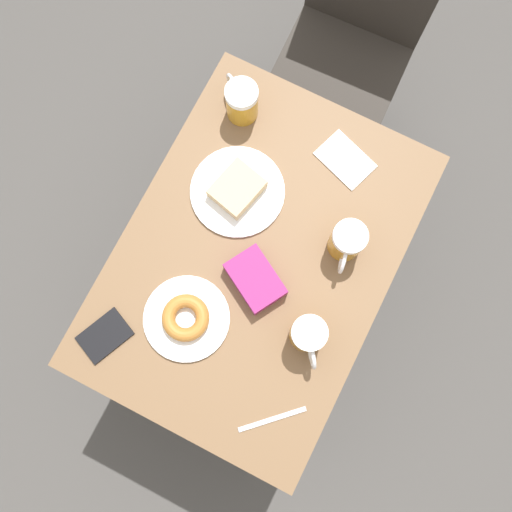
{
  "coord_description": "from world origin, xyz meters",
  "views": [
    {
      "loc": [
        0.13,
        -0.25,
        2.19
      ],
      "look_at": [
        0.0,
        0.0,
        0.73
      ],
      "focal_mm": 40.0,
      "sensor_mm": 36.0,
      "label": 1
    }
  ],
  "objects_px": {
    "passport_near_edge": "(105,336)",
    "plate_with_cake": "(237,190)",
    "beer_mug_center": "(308,335)",
    "fork": "(272,419)",
    "beer_mug_left": "(347,242)",
    "beer_mug_right": "(241,101)",
    "chair": "(354,31)",
    "napkin_folded": "(345,160)",
    "plate_with_donut": "(186,318)",
    "blue_pouch": "(255,280)"
  },
  "relations": [
    {
      "from": "napkin_folded",
      "to": "passport_near_edge",
      "type": "xyz_separation_m",
      "value": [
        -0.35,
        -0.71,
        0.0
      ]
    },
    {
      "from": "plate_with_cake",
      "to": "beer_mug_center",
      "type": "relative_size",
      "value": 2.1
    },
    {
      "from": "passport_near_edge",
      "to": "blue_pouch",
      "type": "bearing_deg",
      "value": 47.14
    },
    {
      "from": "plate_with_cake",
      "to": "beer_mug_right",
      "type": "bearing_deg",
      "value": 114.19
    },
    {
      "from": "beer_mug_right",
      "to": "napkin_folded",
      "type": "distance_m",
      "value": 0.32
    },
    {
      "from": "beer_mug_left",
      "to": "blue_pouch",
      "type": "relative_size",
      "value": 0.72
    },
    {
      "from": "chair",
      "to": "passport_near_edge",
      "type": "relative_size",
      "value": 5.89
    },
    {
      "from": "chair",
      "to": "fork",
      "type": "bearing_deg",
      "value": -78.28
    },
    {
      "from": "passport_near_edge",
      "to": "chair",
      "type": "bearing_deg",
      "value": 81.14
    },
    {
      "from": "blue_pouch",
      "to": "plate_with_donut",
      "type": "bearing_deg",
      "value": -124.03
    },
    {
      "from": "fork",
      "to": "blue_pouch",
      "type": "xyz_separation_m",
      "value": [
        -0.2,
        0.29,
        0.02
      ]
    },
    {
      "from": "napkin_folded",
      "to": "fork",
      "type": "relative_size",
      "value": 1.28
    },
    {
      "from": "plate_with_donut",
      "to": "blue_pouch",
      "type": "xyz_separation_m",
      "value": [
        0.11,
        0.17,
        0.01
      ]
    },
    {
      "from": "chair",
      "to": "beer_mug_right",
      "type": "relative_size",
      "value": 7.33
    },
    {
      "from": "plate_with_donut",
      "to": "beer_mug_center",
      "type": "xyz_separation_m",
      "value": [
        0.29,
        0.1,
        0.04
      ]
    },
    {
      "from": "beer_mug_left",
      "to": "blue_pouch",
      "type": "bearing_deg",
      "value": -131.57
    },
    {
      "from": "napkin_folded",
      "to": "chair",
      "type": "bearing_deg",
      "value": 108.74
    },
    {
      "from": "chair",
      "to": "beer_mug_center",
      "type": "height_order",
      "value": "chair"
    },
    {
      "from": "beer_mug_left",
      "to": "plate_with_cake",
      "type": "bearing_deg",
      "value": 178.79
    },
    {
      "from": "chair",
      "to": "plate_with_donut",
      "type": "bearing_deg",
      "value": -93.14
    },
    {
      "from": "plate_with_donut",
      "to": "beer_mug_left",
      "type": "xyz_separation_m",
      "value": [
        0.28,
        0.35,
        0.04
      ]
    },
    {
      "from": "plate_with_cake",
      "to": "fork",
      "type": "bearing_deg",
      "value": -54.37
    },
    {
      "from": "plate_with_donut",
      "to": "fork",
      "type": "height_order",
      "value": "plate_with_donut"
    },
    {
      "from": "chair",
      "to": "plate_with_cake",
      "type": "xyz_separation_m",
      "value": [
        -0.06,
        -0.69,
        0.19
      ]
    },
    {
      "from": "chair",
      "to": "napkin_folded",
      "type": "xyz_separation_m",
      "value": [
        0.16,
        -0.48,
        0.18
      ]
    },
    {
      "from": "plate_with_cake",
      "to": "beer_mug_left",
      "type": "bearing_deg",
      "value": -1.21
    },
    {
      "from": "beer_mug_left",
      "to": "passport_near_edge",
      "type": "height_order",
      "value": "beer_mug_left"
    },
    {
      "from": "fork",
      "to": "passport_near_edge",
      "type": "relative_size",
      "value": 0.9
    },
    {
      "from": "plate_with_cake",
      "to": "napkin_folded",
      "type": "xyz_separation_m",
      "value": [
        0.22,
        0.21,
        -0.01
      ]
    },
    {
      "from": "chair",
      "to": "beer_mug_center",
      "type": "distance_m",
      "value": 1.02
    },
    {
      "from": "plate_with_donut",
      "to": "fork",
      "type": "bearing_deg",
      "value": -21.88
    },
    {
      "from": "beer_mug_left",
      "to": "napkin_folded",
      "type": "height_order",
      "value": "beer_mug_left"
    },
    {
      "from": "beer_mug_center",
      "to": "passport_near_edge",
      "type": "height_order",
      "value": "beer_mug_center"
    },
    {
      "from": "beer_mug_center",
      "to": "fork",
      "type": "height_order",
      "value": "beer_mug_center"
    },
    {
      "from": "plate_with_donut",
      "to": "passport_near_edge",
      "type": "relative_size",
      "value": 1.48
    },
    {
      "from": "passport_near_edge",
      "to": "plate_with_cake",
      "type": "bearing_deg",
      "value": 75.58
    },
    {
      "from": "fork",
      "to": "beer_mug_left",
      "type": "bearing_deg",
      "value": 93.55
    },
    {
      "from": "plate_with_donut",
      "to": "beer_mug_left",
      "type": "relative_size",
      "value": 1.71
    },
    {
      "from": "chair",
      "to": "plate_with_cake",
      "type": "relative_size",
      "value": 3.49
    },
    {
      "from": "blue_pouch",
      "to": "beer_mug_left",
      "type": "bearing_deg",
      "value": 48.43
    },
    {
      "from": "napkin_folded",
      "to": "beer_mug_center",
      "type": "bearing_deg",
      "value": -76.61
    },
    {
      "from": "beer_mug_right",
      "to": "blue_pouch",
      "type": "distance_m",
      "value": 0.48
    },
    {
      "from": "beer_mug_right",
      "to": "fork",
      "type": "bearing_deg",
      "value": -57.58
    },
    {
      "from": "beer_mug_right",
      "to": "passport_near_edge",
      "type": "bearing_deg",
      "value": -92.55
    },
    {
      "from": "plate_with_cake",
      "to": "passport_near_edge",
      "type": "distance_m",
      "value": 0.51
    },
    {
      "from": "beer_mug_left",
      "to": "beer_mug_right",
      "type": "bearing_deg",
      "value": 152.0
    },
    {
      "from": "chair",
      "to": "passport_near_edge",
      "type": "bearing_deg",
      "value": -101.0
    },
    {
      "from": "chair",
      "to": "plate_with_donut",
      "type": "relative_size",
      "value": 3.98
    },
    {
      "from": "napkin_folded",
      "to": "plate_with_cake",
      "type": "bearing_deg",
      "value": -135.84
    },
    {
      "from": "beer_mug_right",
      "to": "plate_with_cake",
      "type": "bearing_deg",
      "value": -65.81
    }
  ]
}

